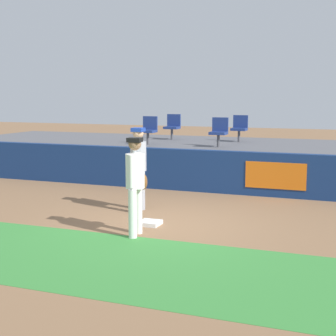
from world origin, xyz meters
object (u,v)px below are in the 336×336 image
player_fielder_home (136,180)px  seat_back_center (240,127)px  player_runner_visitor (138,163)px  seat_front_center (219,130)px  first_base (150,223)px  seat_front_left (149,129)px  seat_back_left (173,125)px

player_fielder_home → seat_back_center: size_ratio=2.13×
player_fielder_home → seat_back_center: bearing=173.0°
player_fielder_home → player_runner_visitor: 1.96m
player_fielder_home → seat_front_center: seat_front_center is taller
player_runner_visitor → seat_front_center: size_ratio=2.19×
first_base → seat_front_left: 5.81m
seat_front_left → first_base: bearing=-66.9°
first_base → player_fielder_home: (0.06, -0.79, 0.99)m
seat_back_left → seat_front_center: bearing=-40.8°
seat_front_left → seat_front_center: 2.19m
first_base → player_runner_visitor: player_runner_visitor is taller
seat_front_left → seat_back_center: same height
player_fielder_home → seat_back_left: seat_back_left is taller
player_fielder_home → player_runner_visitor: bearing=-163.6°
first_base → seat_front_left: size_ratio=0.48×
player_fielder_home → first_base: bearing=177.8°
first_base → player_fielder_home: 1.27m
seat_front_center → player_fielder_home: bearing=-89.3°
seat_front_left → seat_back_left: 1.80m
first_base → seat_back_center: (0.17, 6.96, 1.48)m
first_base → seat_back_left: size_ratio=0.48×
player_runner_visitor → seat_front_center: bearing=170.5°
seat_front_left → seat_back_center: bearing=37.2°
player_fielder_home → seat_front_center: (-0.07, 5.95, 0.49)m
first_base → seat_front_center: bearing=90.2°
seat_back_center → seat_front_center: bearing=-95.8°
player_fielder_home → seat_back_left: 8.06m
player_fielder_home → seat_back_center: 7.76m
seat_front_center → player_runner_visitor: bearing=-99.4°
first_base → player_runner_visitor: 1.61m
seat_back_left → seat_back_center: 2.27m
first_base → seat_front_center: size_ratio=0.48×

